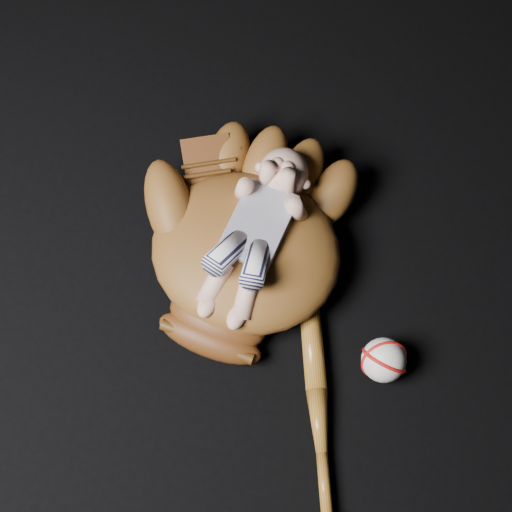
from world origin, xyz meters
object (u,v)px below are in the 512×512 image
baseball_glove (246,247)px  baseball_bat (318,403)px  newborn_baby (252,237)px  baseball (384,360)px

baseball_glove → baseball_bat: bearing=-43.2°
baseball_bat → newborn_baby: bearing=124.1°
baseball_glove → baseball_bat: (0.18, -0.24, -0.06)m
newborn_baby → baseball: (0.26, -0.15, -0.09)m
baseball → baseball_bat: bearing=-137.5°
baseball_bat → baseball_glove: bearing=126.0°
baseball_bat → baseball: baseball is taller
baseball_glove → newborn_baby: newborn_baby is taller
newborn_baby → baseball_bat: 0.31m
baseball_glove → newborn_baby: (0.01, -0.00, 0.05)m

